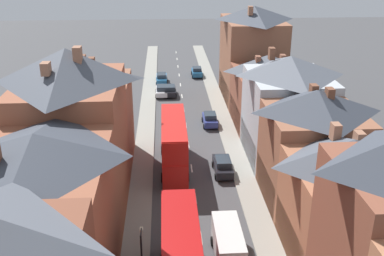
{
  "coord_description": "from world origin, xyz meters",
  "views": [
    {
      "loc": [
        -2.58,
        -11.62,
        21.75
      ],
      "look_at": [
        0.46,
        36.63,
        1.82
      ],
      "focal_mm": 42.0,
      "sensor_mm": 36.0,
      "label": 1
    }
  ],
  "objects": [
    {
      "name": "pavement_left",
      "position": [
        -5.1,
        38.0,
        0.07
      ],
      "size": [
        2.2,
        104.0,
        0.14
      ],
      "primitive_type": "cube",
      "color": "gray",
      "rests_on": "ground"
    },
    {
      "name": "pavement_right",
      "position": [
        5.1,
        38.0,
        0.07
      ],
      "size": [
        2.2,
        104.0,
        0.14
      ],
      "primitive_type": "cube",
      "color": "gray",
      "rests_on": "ground"
    },
    {
      "name": "centre_line_dashes",
      "position": [
        0.0,
        36.0,
        0.01
      ],
      "size": [
        0.14,
        97.8,
        0.01
      ],
      "color": "silver",
      "rests_on": "ground"
    },
    {
      "name": "terrace_row_left",
      "position": [
        -10.19,
        10.19,
        6.63
      ],
      "size": [
        8.0,
        49.98,
        14.73
      ],
      "color": "#B2704C",
      "rests_on": "ground"
    },
    {
      "name": "terrace_row_right",
      "position": [
        10.18,
        23.88,
        5.78
      ],
      "size": [
        8.0,
        69.67,
        13.93
      ],
      "color": "brown",
      "rests_on": "ground"
    },
    {
      "name": "double_decker_bus_lead",
      "position": [
        -1.81,
        30.25,
        2.82
      ],
      "size": [
        2.74,
        10.8,
        5.3
      ],
      "color": "red",
      "rests_on": "ground"
    },
    {
      "name": "car_near_blue",
      "position": [
        3.1,
        64.93,
        0.84
      ],
      "size": [
        1.9,
        3.9,
        1.68
      ],
      "color": "#236093",
      "rests_on": "ground"
    },
    {
      "name": "car_near_silver",
      "position": [
        3.1,
        41.86,
        0.85
      ],
      "size": [
        1.9,
        3.96,
        1.69
      ],
      "color": "navy",
      "rests_on": "ground"
    },
    {
      "name": "car_parked_right_a",
      "position": [
        3.1,
        28.79,
        0.85
      ],
      "size": [
        1.9,
        4.37,
        1.7
      ],
      "color": "black",
      "rests_on": "ground"
    },
    {
      "name": "car_mid_black",
      "position": [
        -1.8,
        54.37,
        0.83
      ],
      "size": [
        1.9,
        4.07,
        1.65
      ],
      "color": "black",
      "rests_on": "ground"
    },
    {
      "name": "car_parked_left_b",
      "position": [
        -3.1,
        54.44,
        0.83
      ],
      "size": [
        1.9,
        4.24,
        1.64
      ],
      "color": "silver",
      "rests_on": "ground"
    },
    {
      "name": "car_mid_white",
      "position": [
        -3.1,
        61.14,
        0.86
      ],
      "size": [
        1.9,
        4.56,
        1.7
      ],
      "color": "#236093",
      "rests_on": "ground"
    },
    {
      "name": "delivery_van",
      "position": [
        1.8,
        15.52,
        1.34
      ],
      "size": [
        2.2,
        5.2,
        2.41
      ],
      "color": "silver",
      "rests_on": "ground"
    }
  ]
}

